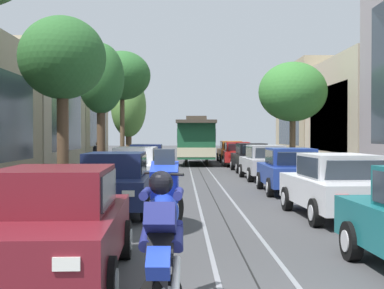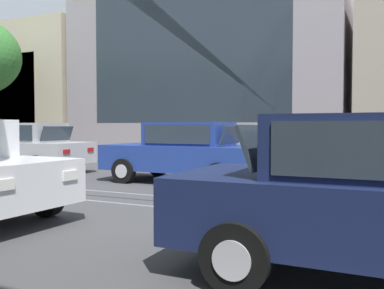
{
  "view_description": "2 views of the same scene",
  "coord_description": "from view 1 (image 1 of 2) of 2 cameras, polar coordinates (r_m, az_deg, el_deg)",
  "views": [
    {
      "loc": [
        -1.03,
        -5.16,
        2.05
      ],
      "look_at": [
        -0.55,
        20.04,
        1.6
      ],
      "focal_mm": 51.11,
      "sensor_mm": 36.0,
      "label": 1
    },
    {
      "loc": [
        -7.11,
        9.2,
        1.47
      ],
      "look_at": [
        0.88,
        12.93,
        1.09
      ],
      "focal_mm": 39.13,
      "sensor_mm": 36.0,
      "label": 2
    }
  ],
  "objects": [
    {
      "name": "pedestrian_on_right_pavement",
      "position": [
        32.82,
        -9.83,
        -0.97
      ],
      "size": [
        0.55,
        0.4,
        1.63
      ],
      "color": "#4C4233",
      "rests_on": "ground"
    },
    {
      "name": "parked_car_orange_far_right",
      "position": [
        41.64,
        4.08,
        -0.71
      ],
      "size": [
        2.04,
        4.38,
        1.58
      ],
      "color": "orange",
      "rests_on": "ground"
    },
    {
      "name": "parked_car_white_second_right",
      "position": [
        13.93,
        14.75,
        -4.16
      ],
      "size": [
        2.13,
        4.42,
        1.58
      ],
      "color": "silver",
      "rests_on": "ground"
    },
    {
      "name": "parked_car_white_mid_left",
      "position": [
        20.91,
        -5.89,
        -2.42
      ],
      "size": [
        2.14,
        4.42,
        1.58
      ],
      "color": "silver",
      "rests_on": "ground"
    },
    {
      "name": "street_tree_kerb_left_fourth",
      "position": [
        34.67,
        -7.3,
        7.1
      ],
      "size": [
        3.55,
        3.84,
        7.29
      ],
      "color": "brown",
      "rests_on": "ground"
    },
    {
      "name": "parked_car_blue_mid_right",
      "position": [
        19.57,
        10.17,
        -2.66
      ],
      "size": [
        2.05,
        4.38,
        1.58
      ],
      "color": "#233D93",
      "rests_on": "ground"
    },
    {
      "name": "cable_car_trolley",
      "position": [
        37.96,
        0.47,
        0.43
      ],
      "size": [
        2.82,
        9.17,
        3.28
      ],
      "color": "#1E5B38",
      "rests_on": "ground"
    },
    {
      "name": "street_tree_kerb_left_second",
      "position": [
        19.88,
        -13.37,
        8.63
      ],
      "size": [
        3.04,
        3.25,
        6.21
      ],
      "color": "brown",
      "rests_on": "ground"
    },
    {
      "name": "motorcycle_with_rider",
      "position": [
        6.13,
        -3.07,
        -8.96
      ],
      "size": [
        0.49,
        1.82,
        1.88
      ],
      "color": "black",
      "rests_on": "ground"
    },
    {
      "name": "parked_car_maroon_near_left",
      "position": [
        7.96,
        -14.15,
        -8.03
      ],
      "size": [
        2.09,
        4.4,
        1.58
      ],
      "color": "maroon",
      "rests_on": "ground"
    },
    {
      "name": "street_tree_kerb_right_second",
      "position": [
        31.11,
        10.46,
        5.4
      ],
      "size": [
        3.8,
        4.0,
        6.12
      ],
      "color": "brown",
      "rests_on": "ground"
    },
    {
      "name": "parked_car_navy_fourth_left",
      "position": [
        26.89,
        -4.77,
        -1.66
      ],
      "size": [
        2.03,
        4.38,
        1.58
      ],
      "color": "#19234C",
      "rests_on": "ground"
    },
    {
      "name": "parked_car_silver_fourth_right",
      "position": [
        25.21,
        7.62,
        -1.84
      ],
      "size": [
        2.08,
        4.4,
        1.58
      ],
      "color": "#B7B7BC",
      "rests_on": "ground"
    },
    {
      "name": "street_tree_kerb_left_far",
      "position": [
        42.61,
        -6.63,
        3.9
      ],
      "size": [
        2.72,
        2.97,
        6.61
      ],
      "color": "brown",
      "rests_on": "ground"
    },
    {
      "name": "parked_car_red_sixth_right",
      "position": [
        36.11,
        4.75,
        -0.98
      ],
      "size": [
        2.12,
        4.41,
        1.58
      ],
      "color": "red",
      "rests_on": "ground"
    },
    {
      "name": "parked_car_navy_second_left",
      "position": [
        14.41,
        -8.05,
        -3.96
      ],
      "size": [
        2.01,
        4.36,
        1.58
      ],
      "color": "#19234C",
      "rests_on": "ground"
    },
    {
      "name": "street_tree_kerb_left_mid",
      "position": [
        26.82,
        -9.48,
        6.62
      ],
      "size": [
        2.24,
        2.31,
        6.47
      ],
      "color": "brown",
      "rests_on": "ground"
    },
    {
      "name": "parked_car_black_fifth_right",
      "position": [
        30.52,
        6.18,
        -1.34
      ],
      "size": [
        2.05,
        4.38,
        1.58
      ],
      "color": "black",
      "rests_on": "ground"
    },
    {
      "name": "trolley_track_rails",
      "position": [
        28.17,
        1.01,
        -3.15
      ],
      "size": [
        1.14,
        57.85,
        0.01
      ],
      "color": "gray",
      "rests_on": "ground"
    },
    {
      "name": "ground_plane",
      "position": [
        25.2,
        1.27,
        -3.65
      ],
      "size": [
        160.0,
        160.0,
        0.0
      ],
      "primitive_type": "plane",
      "color": "#424244"
    }
  ]
}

